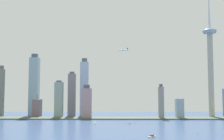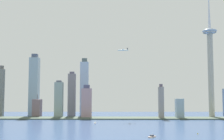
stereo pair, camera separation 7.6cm
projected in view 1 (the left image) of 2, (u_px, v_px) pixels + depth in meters
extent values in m
cube|color=#425042|center=(103.00, 118.00, 741.34)|extent=(1004.39, 63.26, 2.73)
cylinder|color=#ADA998|center=(211.00, 74.00, 778.69)|extent=(15.26, 15.26, 241.30)
ellipsoid|color=#97ABC2|center=(210.00, 31.00, 788.31)|extent=(39.58, 39.58, 12.54)
torus|color=#ADA998|center=(210.00, 33.00, 787.96)|extent=(36.15, 36.15, 2.51)
cone|color=silver|center=(209.00, 6.00, 793.96)|extent=(7.63, 7.63, 129.01)
cube|color=gray|center=(161.00, 103.00, 737.93)|extent=(13.66, 12.23, 83.98)
cube|color=#635560|center=(161.00, 85.00, 741.56)|extent=(8.20, 7.34, 7.17)
cube|color=#8DA5AC|center=(179.00, 109.00, 742.01)|extent=(20.56, 20.13, 52.66)
cube|color=gray|center=(72.00, 95.00, 813.17)|extent=(21.42, 15.61, 123.35)
cube|color=slate|center=(72.00, 73.00, 818.34)|extent=(12.85, 9.37, 6.11)
cube|color=slate|center=(1.00, 93.00, 791.76)|extent=(14.21, 14.40, 135.39)
cube|color=#65615A|center=(2.00, 67.00, 797.55)|extent=(8.53, 8.64, 9.86)
cube|color=#A1B6D2|center=(84.00, 89.00, 840.10)|extent=(24.91, 14.72, 161.07)
cube|color=#515F5D|center=(85.00, 60.00, 846.96)|extent=(14.95, 8.83, 10.96)
cube|color=#AC8A91|center=(87.00, 103.00, 760.14)|extent=(26.92, 18.75, 80.10)
cube|color=#4F506D|center=(87.00, 87.00, 763.71)|extent=(16.15, 11.25, 9.44)
cube|color=#8FA297|center=(59.00, 100.00, 779.56)|extent=(21.77, 22.49, 97.41)
cube|color=#575C68|center=(59.00, 81.00, 783.63)|extent=(13.06, 13.50, 4.75)
cube|color=#90A9B4|center=(34.00, 87.00, 832.98)|extent=(26.60, 26.36, 172.65)
cube|color=#4E586C|center=(35.00, 56.00, 840.31)|extent=(15.96, 15.82, 11.29)
cube|color=slate|center=(37.00, 108.00, 790.66)|extent=(22.26, 25.90, 49.78)
cylinder|color=#4C4C51|center=(37.00, 97.00, 793.22)|extent=(1.60, 1.60, 14.40)
cube|color=white|center=(95.00, 123.00, 623.67)|extent=(4.62, 13.11, 1.50)
cube|color=#9BA89D|center=(95.00, 122.00, 623.81)|extent=(3.18, 5.79, 1.91)
cylinder|color=silver|center=(95.00, 121.00, 624.10)|extent=(0.24, 0.24, 5.46)
cube|color=beige|center=(152.00, 137.00, 431.78)|extent=(13.75, 15.67, 1.71)
cube|color=#313845|center=(152.00, 135.00, 431.94)|extent=(7.27, 7.80, 2.19)
cylinder|color=silver|center=(152.00, 133.00, 432.18)|extent=(0.24, 0.24, 3.86)
cone|color=yellow|center=(198.00, 133.00, 464.07)|extent=(1.82, 1.82, 2.67)
cylinder|color=silver|center=(123.00, 50.00, 765.72)|extent=(27.52, 3.02, 2.92)
sphere|color=silver|center=(118.00, 50.00, 765.90)|extent=(2.92, 2.92, 2.92)
cube|color=silver|center=(123.00, 50.00, 765.83)|extent=(3.45, 26.41, 0.50)
cube|color=silver|center=(127.00, 50.00, 765.61)|extent=(2.38, 9.25, 0.40)
cube|color=#2D333D|center=(127.00, 49.00, 765.89)|extent=(2.35, 0.51, 5.00)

